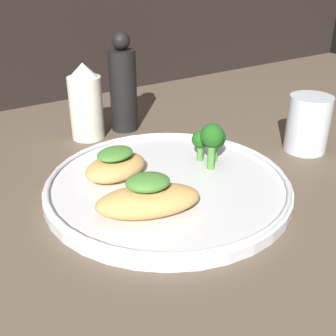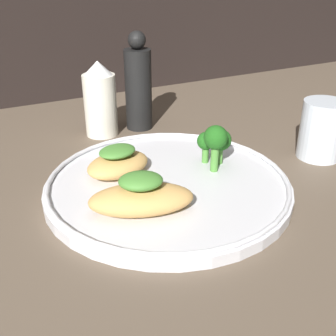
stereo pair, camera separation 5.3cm
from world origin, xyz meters
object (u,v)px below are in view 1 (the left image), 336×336
plate (168,185)px  pepper_grinder (123,87)px  drinking_glass (308,124)px  broccoli_bunch (211,139)px  sauce_bottle (86,103)px

plate → pepper_grinder: size_ratio=1.90×
plate → drinking_glass: drinking_glass is taller
broccoli_bunch → pepper_grinder: size_ratio=0.39×
sauce_bottle → drinking_glass: size_ratio=1.43×
plate → broccoli_bunch: 8.82cm
broccoli_bunch → pepper_grinder: 21.59cm
broccoli_bunch → pepper_grinder: pepper_grinder is taller
plate → sauce_bottle: sauce_bottle is taller
plate → sauce_bottle: bearing=92.7°
broccoli_bunch → drinking_glass: (17.41, -2.06, -0.87)cm
plate → drinking_glass: size_ratio=3.62×
sauce_bottle → pepper_grinder: (6.92, 0.00, 1.53)cm
plate → pepper_grinder: 24.16cm
pepper_grinder → drinking_glass: 30.50cm
pepper_grinder → drinking_glass: size_ratio=1.91×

